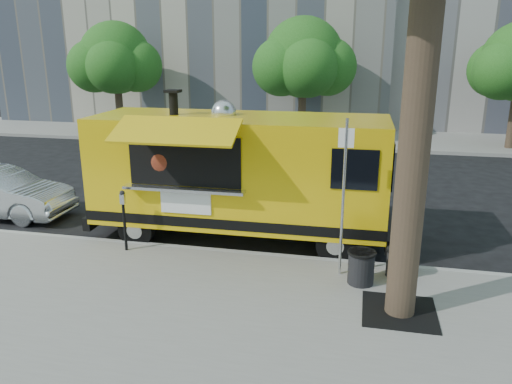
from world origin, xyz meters
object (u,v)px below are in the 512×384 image
sign_post (344,189)px  parking_meter (124,213)px  far_tree_a (116,58)px  far_tree_b (303,58)px  food_truck (238,173)px  trash_bin_right (361,266)px  trash_bin_left (398,262)px

sign_post → parking_meter: 4.64m
far_tree_a → far_tree_b: (9.00, 0.40, 0.06)m
food_truck → far_tree_b: bearing=89.9°
far_tree_a → food_truck: bearing=-53.1°
far_tree_b → parking_meter: bearing=-98.1°
far_tree_a → sign_post: (11.55, -13.85, -1.93)m
far_tree_b → sign_post: size_ratio=1.83×
far_tree_a → trash_bin_right: size_ratio=8.56×
far_tree_b → parking_meter: far_tree_b is taller
far_tree_a → food_truck: 15.32m
far_tree_a → trash_bin_right: bearing=-49.9°
far_tree_a → food_truck: far_tree_a is taller
parking_meter → trash_bin_right: bearing=-6.0°
trash_bin_left → trash_bin_right: bearing=-146.4°
trash_bin_left → trash_bin_right: trash_bin_right is taller
far_tree_a → parking_meter: (7.00, -13.65, -2.79)m
far_tree_b → trash_bin_left: far_tree_b is taller
trash_bin_left → parking_meter: bearing=179.3°
far_tree_a → far_tree_b: bearing=2.5°
trash_bin_right → far_tree_a: bearing=130.1°
far_tree_a → trash_bin_right: (11.95, -14.17, -3.29)m
food_truck → trash_bin_left: food_truck is taller
far_tree_b → food_truck: (0.10, -12.53, -2.23)m
food_truck → trash_bin_left: bearing=-24.8°
food_truck → sign_post: bearing=-35.7°
far_tree_b → food_truck: far_tree_b is taller
food_truck → trash_bin_right: (2.85, -2.04, -1.12)m
sign_post → far_tree_b: bearing=100.1°
far_tree_a → parking_meter: 15.59m
trash_bin_right → food_truck: bearing=144.4°
far_tree_b → food_truck: bearing=-89.5°
far_tree_a → far_tree_b: size_ratio=0.97×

